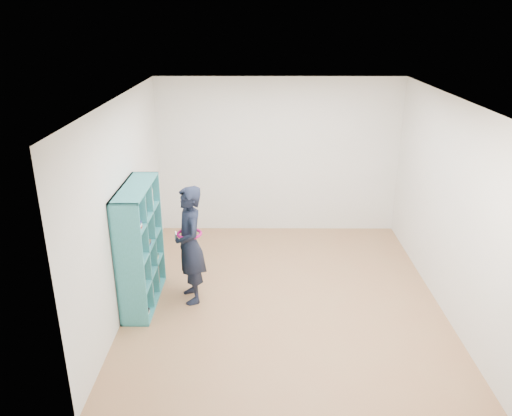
{
  "coord_description": "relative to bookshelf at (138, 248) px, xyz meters",
  "views": [
    {
      "loc": [
        -0.33,
        -5.78,
        3.49
      ],
      "look_at": [
        -0.37,
        0.3,
        1.14
      ],
      "focal_mm": 35.0,
      "sensor_mm": 36.0,
      "label": 1
    }
  ],
  "objects": [
    {
      "name": "ceiling",
      "position": [
        1.84,
        0.14,
        1.83
      ],
      "size": [
        4.5,
        4.5,
        0.0
      ],
      "primitive_type": "plane",
      "color": "white",
      "rests_on": "wall_back"
    },
    {
      "name": "person",
      "position": [
        0.64,
        0.06,
        0.01
      ],
      "size": [
        0.53,
        0.66,
        1.55
      ],
      "rotation": [
        0.0,
        0.0,
        -1.24
      ],
      "color": "black",
      "rests_on": "floor"
    },
    {
      "name": "wall_left",
      "position": [
        -0.16,
        0.14,
        0.53
      ],
      "size": [
        0.02,
        4.5,
        2.6
      ],
      "primitive_type": "cube",
      "color": "silver",
      "rests_on": "floor"
    },
    {
      "name": "bookshelf",
      "position": [
        0.0,
        0.0,
        0.0
      ],
      "size": [
        0.35,
        1.19,
        1.58
      ],
      "color": "#277B76",
      "rests_on": "floor"
    },
    {
      "name": "wall_front",
      "position": [
        1.84,
        -2.11,
        0.53
      ],
      "size": [
        4.0,
        0.02,
        2.6
      ],
      "primitive_type": "cube",
      "color": "silver",
      "rests_on": "floor"
    },
    {
      "name": "floor",
      "position": [
        1.84,
        0.14,
        -0.77
      ],
      "size": [
        4.5,
        4.5,
        0.0
      ],
      "primitive_type": "plane",
      "color": "#9C6A46",
      "rests_on": "ground"
    },
    {
      "name": "wall_right",
      "position": [
        3.84,
        0.14,
        0.53
      ],
      "size": [
        0.02,
        4.5,
        2.6
      ],
      "primitive_type": "cube",
      "color": "silver",
      "rests_on": "floor"
    },
    {
      "name": "smartphone",
      "position": [
        0.46,
        0.1,
        0.11
      ],
      "size": [
        0.05,
        0.1,
        0.14
      ],
      "rotation": [
        0.39,
        0.0,
        0.38
      ],
      "color": "silver",
      "rests_on": "person"
    },
    {
      "name": "wall_back",
      "position": [
        1.84,
        2.39,
        0.53
      ],
      "size": [
        4.0,
        0.02,
        2.6
      ],
      "primitive_type": "cube",
      "color": "silver",
      "rests_on": "floor"
    }
  ]
}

